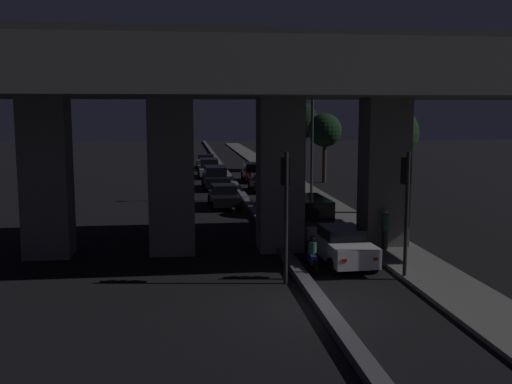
{
  "coord_description": "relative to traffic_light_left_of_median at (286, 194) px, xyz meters",
  "views": [
    {
      "loc": [
        -4.16,
        -17.24,
        6.02
      ],
      "look_at": [
        -0.26,
        14.35,
        1.67
      ],
      "focal_mm": 42.0,
      "sensor_mm": 36.0,
      "label": 1
    }
  ],
  "objects": [
    {
      "name": "traffic_light_right_of_median",
      "position": [
        4.33,
        0.0,
        -0.03
      ],
      "size": [
        0.3,
        0.49,
        4.59
      ],
      "color": "black",
      "rests_on": "ground_plane"
    },
    {
      "name": "car_silver_third_oncoming",
      "position": [
        -1.15,
        33.9,
        -2.29
      ],
      "size": [
        1.92,
        4.55,
        1.7
      ],
      "rotation": [
        0.0,
        0.0,
        -1.57
      ],
      "color": "gray",
      "rests_on": "ground_plane"
    },
    {
      "name": "roadside_tree_kerbside_far",
      "position": [
        8.08,
        38.96,
        1.81
      ],
      "size": [
        3.87,
        3.87,
        6.93
      ],
      "color": "#2D2116",
      "rests_on": "ground_plane"
    },
    {
      "name": "roadside_tree_kerbside_near",
      "position": [
        8.23,
        12.91,
        1.48
      ],
      "size": [
        3.37,
        3.37,
        6.39
      ],
      "color": "#2D2116",
      "rests_on": "ground_plane"
    },
    {
      "name": "car_black_lead_oncoming",
      "position": [
        -0.95,
        16.95,
        -2.46
      ],
      "size": [
        1.94,
        4.38,
        1.41
      ],
      "rotation": [
        0.0,
        0.0,
        -1.54
      ],
      "color": "black",
      "rests_on": "ground_plane"
    },
    {
      "name": "ground_plane",
      "position": [
        0.64,
        -2.91,
        -3.16
      ],
      "size": [
        200.0,
        200.0,
        0.0
      ],
      "primitive_type": "plane",
      "color": "black"
    },
    {
      "name": "elevated_overpass",
      "position": [
        0.32,
        5.11,
        3.87
      ],
      "size": [
        27.22,
        9.75,
        9.49
      ],
      "color": "slate",
      "rests_on": "ground_plane"
    },
    {
      "name": "motorcycle_blue_filtering_near",
      "position": [
        1.26,
        1.29,
        -2.56
      ],
      "size": [
        0.33,
        1.83,
        1.39
      ],
      "rotation": [
        0.0,
        0.0,
        1.53
      ],
      "color": "black",
      "rests_on": "ground_plane"
    },
    {
      "name": "car_black_fourth",
      "position": [
        2.41,
        23.88,
        -2.48
      ],
      "size": [
        1.94,
        4.03,
        1.33
      ],
      "rotation": [
        0.0,
        0.0,
        1.56
      ],
      "color": "black",
      "rests_on": "ground_plane"
    },
    {
      "name": "roadside_tree_kerbside_mid",
      "position": [
        8.28,
        28.72,
        1.19
      ],
      "size": [
        2.8,
        2.8,
        5.8
      ],
      "color": "#38281C",
      "rests_on": "ground_plane"
    },
    {
      "name": "traffic_light_left_of_median",
      "position": [
        0.0,
        0.0,
        0.0
      ],
      "size": [
        0.3,
        0.49,
        4.63
      ],
      "color": "black",
      "rests_on": "ground_plane"
    },
    {
      "name": "car_black_second_oncoming",
      "position": [
        -1.02,
        25.75,
        -2.24
      ],
      "size": [
        2.01,
        4.83,
        1.76
      ],
      "rotation": [
        0.0,
        0.0,
        -1.55
      ],
      "color": "black",
      "rests_on": "ground_plane"
    },
    {
      "name": "car_dark_red_fifth",
      "position": [
        2.53,
        30.37,
        -2.33
      ],
      "size": [
        1.98,
        4.33,
        1.57
      ],
      "rotation": [
        0.0,
        0.0,
        1.56
      ],
      "color": "#591414",
      "rests_on": "ground_plane"
    },
    {
      "name": "pedestrian_on_sidewalk",
      "position": [
        4.99,
        3.95,
        -2.14
      ],
      "size": [
        0.31,
        0.31,
        1.73
      ],
      "color": "#2D261E",
      "rests_on": "sidewalk_right"
    },
    {
      "name": "street_lamp",
      "position": [
        4.69,
        18.73,
        1.41
      ],
      "size": [
        2.33,
        0.32,
        7.69
      ],
      "color": "#2D2D30",
      "rests_on": "ground_plane"
    },
    {
      "name": "car_dark_blue_third",
      "position": [
        2.62,
        16.36,
        -2.4
      ],
      "size": [
        2.0,
        4.29,
        1.52
      ],
      "rotation": [
        0.0,
        0.0,
        1.53
      ],
      "color": "#141938",
      "rests_on": "ground_plane"
    },
    {
      "name": "sidewalk_right",
      "position": [
        5.44,
        25.09,
        -3.09
      ],
      "size": [
        2.42,
        126.0,
        0.14
      ],
      "primitive_type": "cube",
      "color": "#5B5956",
      "rests_on": "ground_plane"
    },
    {
      "name": "car_grey_second",
      "position": [
        2.59,
        8.09,
        -2.21
      ],
      "size": [
        2.17,
        4.78,
        1.81
      ],
      "rotation": [
        0.0,
        0.0,
        1.61
      ],
      "color": "#515459",
      "rests_on": "ground_plane"
    },
    {
      "name": "median_divider",
      "position": [
        0.64,
        32.09,
        -3.03
      ],
      "size": [
        0.48,
        126.0,
        0.27
      ],
      "primitive_type": "cube",
      "color": "#4C4C51",
      "rests_on": "ground_plane"
    },
    {
      "name": "car_white_lead",
      "position": [
        2.61,
        2.3,
        -2.38
      ],
      "size": [
        1.99,
        4.65,
        1.51
      ],
      "rotation": [
        0.0,
        0.0,
        1.62
      ],
      "color": "silver",
      "rests_on": "ground_plane"
    },
    {
      "name": "car_grey_fourth_oncoming",
      "position": [
        -1.05,
        43.17,
        -2.45
      ],
      "size": [
        2.17,
        4.13,
        1.39
      ],
      "rotation": [
        0.0,
        0.0,
        -1.61
      ],
      "color": "#515459",
      "rests_on": "ground_plane"
    }
  ]
}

